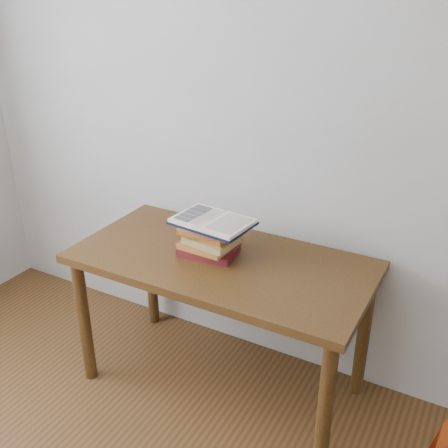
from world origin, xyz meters
The scene contains 3 objects.
desk centered at (0.01, 1.38, 0.62)m, with size 1.35×0.67×0.72m.
book_stack centered at (-0.05, 1.38, 0.80)m, with size 0.27×0.21×0.15m.
open_book centered at (-0.04, 1.39, 0.89)m, with size 0.36×0.27×0.03m.
Camera 1 is at (1.02, -0.42, 1.86)m, focal length 42.00 mm.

